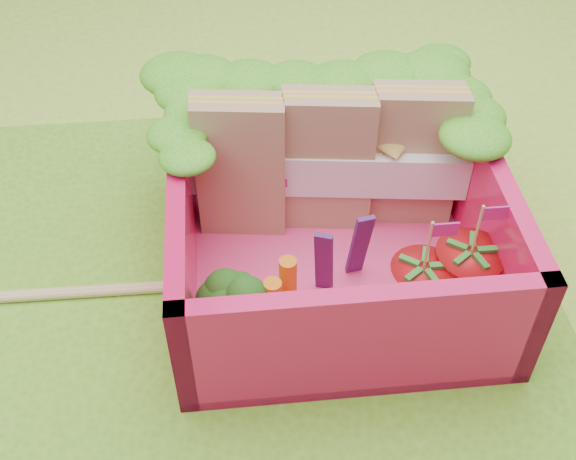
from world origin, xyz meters
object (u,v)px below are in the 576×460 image
Objects in this scene: bento_box at (335,222)px; strawberry_left at (420,289)px; broccoli at (228,299)px; sandwich_stack at (328,162)px; strawberry_right at (466,275)px.

strawberry_left is at bearing -46.76° from bento_box.
bento_box is 4.09× the size of broccoli.
sandwich_stack is 2.43× the size of strawberry_left.
broccoli is 0.74m from strawberry_left.
bento_box is at bearing 151.39° from strawberry_right.
bento_box is 2.54× the size of strawberry_right.
strawberry_right is at bearing 13.00° from strawberry_left.
broccoli is (-0.45, -0.31, -0.06)m from bento_box.
bento_box is at bearing -91.03° from sandwich_stack.
strawberry_left reaches higher than broccoli.
strawberry_right is at bearing 3.04° from broccoli.
bento_box is at bearing 133.24° from strawberry_left.
bento_box is 2.64× the size of strawberry_left.
bento_box is 0.55m from broccoli.
strawberry_right is (0.48, -0.26, -0.08)m from bento_box.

